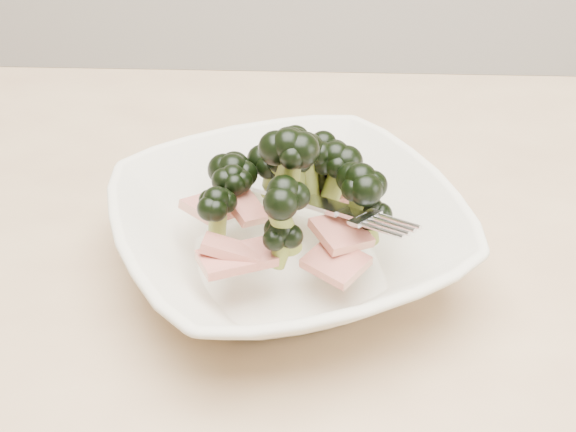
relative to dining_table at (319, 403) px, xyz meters
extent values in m
cube|color=tan|center=(0.00, 0.00, 0.08)|extent=(1.20, 0.80, 0.04)
imported|color=beige|center=(-0.03, 0.05, 0.13)|extent=(0.34, 0.34, 0.06)
cylinder|color=olive|center=(-0.02, 0.11, 0.15)|extent=(0.02, 0.02, 0.04)
ellipsoid|color=black|center=(-0.02, 0.11, 0.17)|extent=(0.04, 0.04, 0.03)
cylinder|color=olive|center=(0.03, 0.05, 0.16)|extent=(0.02, 0.03, 0.04)
ellipsoid|color=black|center=(0.03, 0.05, 0.18)|extent=(0.04, 0.04, 0.03)
cylinder|color=olive|center=(-0.03, 0.01, 0.17)|extent=(0.03, 0.02, 0.05)
ellipsoid|color=black|center=(-0.03, 0.01, 0.20)|extent=(0.04, 0.04, 0.03)
cylinder|color=olive|center=(-0.03, 0.10, 0.15)|extent=(0.02, 0.02, 0.04)
ellipsoid|color=black|center=(-0.03, 0.10, 0.17)|extent=(0.03, 0.03, 0.03)
cylinder|color=olive|center=(-0.07, 0.09, 0.14)|extent=(0.02, 0.02, 0.04)
ellipsoid|color=black|center=(-0.07, 0.09, 0.16)|extent=(0.04, 0.04, 0.03)
cylinder|color=olive|center=(-0.07, 0.07, 0.15)|extent=(0.01, 0.02, 0.03)
ellipsoid|color=black|center=(-0.07, 0.07, 0.17)|extent=(0.03, 0.03, 0.02)
cylinder|color=olive|center=(-0.03, 0.06, 0.18)|extent=(0.02, 0.02, 0.04)
ellipsoid|color=black|center=(-0.03, 0.06, 0.20)|extent=(0.03, 0.03, 0.02)
cylinder|color=olive|center=(0.01, 0.10, 0.14)|extent=(0.02, 0.01, 0.03)
ellipsoid|color=black|center=(0.01, 0.10, 0.16)|extent=(0.03, 0.03, 0.02)
cylinder|color=olive|center=(0.03, 0.05, 0.14)|extent=(0.02, 0.02, 0.03)
ellipsoid|color=black|center=(0.03, 0.05, 0.16)|extent=(0.03, 0.03, 0.03)
cylinder|color=olive|center=(-0.01, 0.08, 0.16)|extent=(0.02, 0.03, 0.05)
ellipsoid|color=black|center=(-0.01, 0.08, 0.19)|extent=(0.04, 0.04, 0.03)
cylinder|color=olive|center=(0.01, 0.08, 0.15)|extent=(0.03, 0.02, 0.04)
ellipsoid|color=black|center=(0.01, 0.08, 0.18)|extent=(0.04, 0.04, 0.03)
cylinder|color=olive|center=(-0.03, 0.03, 0.19)|extent=(0.02, 0.02, 0.05)
ellipsoid|color=black|center=(-0.03, 0.03, 0.22)|extent=(0.04, 0.04, 0.03)
cylinder|color=olive|center=(-0.03, 0.01, 0.15)|extent=(0.02, 0.02, 0.03)
ellipsoid|color=black|center=(-0.03, 0.01, 0.16)|extent=(0.03, 0.03, 0.02)
cylinder|color=olive|center=(-0.08, 0.04, 0.15)|extent=(0.02, 0.01, 0.03)
ellipsoid|color=black|center=(-0.08, 0.04, 0.17)|extent=(0.03, 0.03, 0.03)
cylinder|color=olive|center=(-0.04, 0.11, 0.14)|extent=(0.02, 0.02, 0.04)
ellipsoid|color=black|center=(-0.04, 0.11, 0.16)|extent=(0.04, 0.04, 0.03)
cylinder|color=olive|center=(-0.03, 0.11, 0.14)|extent=(0.01, 0.02, 0.03)
ellipsoid|color=black|center=(-0.03, 0.11, 0.16)|extent=(0.03, 0.03, 0.03)
cylinder|color=olive|center=(0.00, 0.10, 0.15)|extent=(0.02, 0.02, 0.05)
ellipsoid|color=black|center=(0.00, 0.10, 0.18)|extent=(0.04, 0.04, 0.03)
cylinder|color=olive|center=(-0.02, 0.07, 0.17)|extent=(0.01, 0.02, 0.04)
ellipsoid|color=black|center=(-0.02, 0.07, 0.20)|extent=(0.03, 0.03, 0.03)
cube|color=maroon|center=(-0.09, 0.06, 0.14)|extent=(0.05, 0.05, 0.02)
cube|color=maroon|center=(-0.06, 0.06, 0.15)|extent=(0.04, 0.05, 0.02)
cube|color=maroon|center=(0.01, 0.03, 0.15)|extent=(0.05, 0.05, 0.01)
cube|color=maroon|center=(-0.06, 0.01, 0.15)|extent=(0.04, 0.03, 0.02)
cube|color=maroon|center=(-0.06, 0.00, 0.14)|extent=(0.06, 0.05, 0.01)
cube|color=maroon|center=(0.01, 0.01, 0.14)|extent=(0.05, 0.05, 0.01)
cube|color=maroon|center=(0.00, 0.09, 0.14)|extent=(0.06, 0.04, 0.02)
camera|label=1|loc=(-0.01, -0.43, 0.49)|focal=50.00mm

